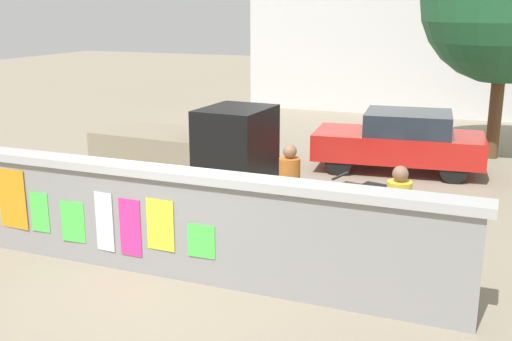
# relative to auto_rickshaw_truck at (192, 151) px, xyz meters

# --- Properties ---
(ground) EXTENTS (60.00, 60.00, 0.00)m
(ground) POSITION_rel_auto_rickshaw_truck_xyz_m (1.65, 4.43, -0.90)
(ground) COLOR gray
(poster_wall) EXTENTS (8.20, 0.42, 1.57)m
(poster_wall) POSITION_rel_auto_rickshaw_truck_xyz_m (1.63, -3.57, -0.09)
(poster_wall) COLOR gray
(poster_wall) RESTS_ON ground
(auto_rickshaw_truck) EXTENTS (3.67, 1.68, 1.85)m
(auto_rickshaw_truck) POSITION_rel_auto_rickshaw_truck_xyz_m (0.00, 0.00, 0.00)
(auto_rickshaw_truck) COLOR black
(auto_rickshaw_truck) RESTS_ON ground
(car_parked) EXTENTS (3.96, 2.09, 1.40)m
(car_parked) POSITION_rel_auto_rickshaw_truck_xyz_m (3.60, 3.43, -0.17)
(car_parked) COLOR black
(car_parked) RESTS_ON ground
(motorcycle) EXTENTS (1.87, 0.70, 0.87)m
(motorcycle) POSITION_rel_auto_rickshaw_truck_xyz_m (3.75, -0.66, -0.44)
(motorcycle) COLOR black
(motorcycle) RESTS_ON ground
(person_walking) EXTENTS (0.34, 0.34, 1.62)m
(person_walking) POSITION_rel_auto_rickshaw_truck_xyz_m (2.66, -1.74, 0.09)
(person_walking) COLOR #BF6626
(person_walking) RESTS_ON ground
(person_bystander) EXTENTS (0.47, 0.47, 1.62)m
(person_bystander) POSITION_rel_auto_rickshaw_truck_xyz_m (4.49, -2.45, 0.09)
(person_bystander) COLOR #338CBF
(person_bystander) RESTS_ON ground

